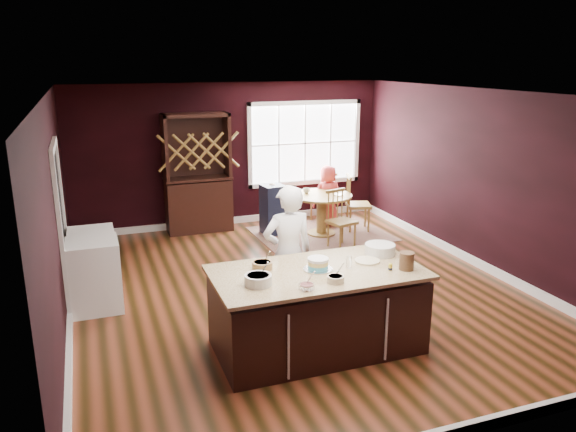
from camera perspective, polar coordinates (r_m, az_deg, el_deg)
The scene contains 28 objects.
room_shell at distance 7.52m, azimuth 0.83°, elevation 2.09°, with size 7.00×7.00×7.00m.
window at distance 11.21m, azimuth 1.71°, elevation 7.40°, with size 2.36×0.10×1.66m, color white, non-canonical shape.
doorway at distance 7.73m, azimuth -21.93°, elevation -1.19°, with size 0.08×1.26×2.13m, color white, non-canonical shape.
kitchen_island at distance 6.27m, azimuth 2.95°, elevation -9.65°, with size 2.28×1.20×0.92m.
dining_table at distance 10.21m, azimuth 3.44°, elevation 1.01°, with size 1.09×1.09×0.75m.
baker at distance 6.77m, azimuth 0.00°, elevation -3.89°, with size 0.62×0.41×1.71m, color white.
layer_cake at distance 6.09m, azimuth 3.07°, elevation -4.88°, with size 0.32×0.32×0.13m, color white, non-canonical shape.
bowl_blue at distance 5.69m, azimuth -3.05°, elevation -6.50°, with size 0.28×0.28×0.11m, color white.
bowl_yellow at distance 6.11m, azimuth -2.62°, elevation -5.02°, with size 0.22×0.22×0.08m, color olive.
bowl_pink at distance 5.59m, azimuth 1.91°, elevation -7.20°, with size 0.16×0.16×0.06m, color white.
bowl_olive at distance 5.78m, azimuth 4.85°, elevation -6.39°, with size 0.18×0.18×0.07m, color beige.
drinking_glass at distance 6.16m, azimuth 6.22°, elevation -4.66°, with size 0.07×0.07×0.13m, color white.
dinner_plate at distance 6.39m, azimuth 8.05°, elevation -4.52°, with size 0.28×0.28×0.02m, color beige.
white_tub at distance 6.63m, azimuth 9.33°, elevation -3.35°, with size 0.35×0.35×0.12m, color white.
stoneware_crock at distance 6.20m, azimuth 11.96°, elevation -4.49°, with size 0.16×0.16×0.19m, color brown.
toy_figurine at distance 6.17m, azimuth 10.36°, elevation -5.10°, with size 0.05×0.05×0.08m, color yellow, non-canonical shape.
rug at distance 10.35m, azimuth 3.39°, elevation -1.82°, with size 2.35×1.81×0.01m, color brown.
chair_east at distance 10.53m, azimuth 7.17°, elevation 1.38°, with size 0.45×0.43×1.07m, color brown, non-canonical shape.
chair_south at distance 9.52m, azimuth 5.49°, elevation -0.33°, with size 0.42×0.40×1.00m, color brown, non-canonical shape.
chair_north at distance 11.07m, azimuth 3.55°, elevation 1.97°, with size 0.42×0.40×0.99m, color brown, non-canonical shape.
seated_woman at distance 10.74m, azimuth 4.06°, elevation 2.05°, with size 0.58×0.38×1.18m, color #C73737.
high_chair at distance 10.24m, azimuth -1.53°, elevation 0.76°, with size 0.39×0.39×0.96m, color #1B1E35, non-canonical shape.
toddler at distance 10.19m, azimuth -1.19°, elevation 2.61°, with size 0.18×0.14×0.26m, color #8CA5BF, non-canonical shape.
table_plate at distance 10.13m, azimuth 5.13°, elevation 2.17°, with size 0.20×0.20×0.01m, color beige.
table_cup at distance 10.24m, azimuth 1.88°, elevation 2.60°, with size 0.12×0.12×0.10m, color beige.
hutch at distance 10.43m, azimuth -9.17°, elevation 4.29°, with size 1.19×0.50×2.18m, color black.
washer at distance 7.60m, azimuth -19.05°, elevation -5.72°, with size 0.63×0.61×0.92m, color silver.
dryer at distance 8.21m, azimuth -19.17°, elevation -4.29°, with size 0.60×0.58×0.88m, color silver.
Camera 1 is at (-2.60, -6.83, 3.13)m, focal length 35.00 mm.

